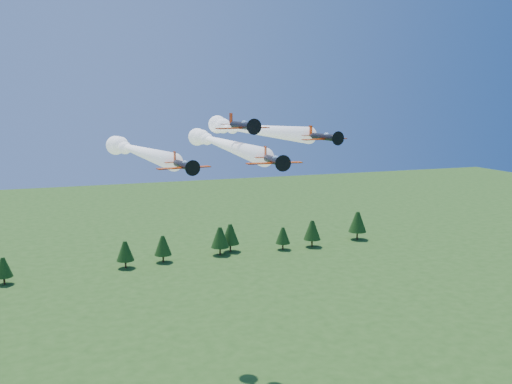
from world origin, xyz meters
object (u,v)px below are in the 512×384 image
object	(u,v)px
plane_left	(135,150)
plane_right	(246,129)
plane_lead	(219,142)
plane_slot	(242,126)

from	to	relation	value
plane_left	plane_right	distance (m)	20.81
plane_lead	plane_right	bearing A→B (deg)	23.53
plane_lead	plane_left	bearing A→B (deg)	179.06
plane_right	plane_slot	size ratio (longest dim) A/B	4.98
plane_slot	plane_lead	bearing A→B (deg)	80.70
plane_left	plane_right	xyz separation A→B (m)	(20.54, 0.93, 3.21)
plane_left	plane_slot	bearing A→B (deg)	-58.24
plane_lead	plane_left	world-z (taller)	plane_lead
plane_lead	plane_slot	xyz separation A→B (m)	(-1.08, -16.26, 3.66)
plane_lead	plane_left	distance (m)	14.69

